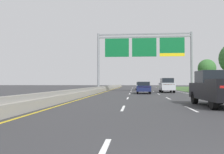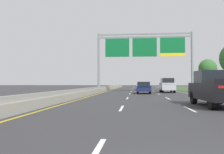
{
  "view_description": "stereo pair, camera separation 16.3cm",
  "coord_description": "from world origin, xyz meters",
  "views": [
    {
      "loc": [
        -1.19,
        -3.08,
        1.42
      ],
      "look_at": [
        -3.86,
        25.19,
        2.11
      ],
      "focal_mm": 38.8,
      "sensor_mm": 36.0,
      "label": 1
    },
    {
      "loc": [
        -1.03,
        -3.06,
        1.42
      ],
      "look_at": [
        -3.86,
        25.19,
        2.11
      ],
      "focal_mm": 38.8,
      "sensor_mm": 36.0,
      "label": 2
    }
  ],
  "objects": [
    {
      "name": "roadside_tree_far",
      "position": [
        13.38,
        47.45,
        4.4
      ],
      "size": [
        3.59,
        3.59,
        6.22
      ],
      "color": "#4C3823",
      "rests_on": "ground"
    },
    {
      "name": "car_navy_centre_lane_sedan",
      "position": [
        -0.03,
        29.37,
        0.82
      ],
      "size": [
        1.92,
        4.44,
        1.57
      ],
      "rotation": [
        0.0,
        0.0,
        1.55
      ],
      "color": "#161E47",
      "rests_on": "ground"
    },
    {
      "name": "car_silver_right_lane_suv",
      "position": [
        3.51,
        33.27,
        1.1
      ],
      "size": [
        1.92,
        4.71,
        2.11
      ],
      "rotation": [
        0.0,
        0.0,
        1.57
      ],
      "color": "#B2B5BA",
      "rests_on": "ground"
    },
    {
      "name": "car_white_centre_lane_sedan",
      "position": [
        -0.06,
        46.06,
        0.82
      ],
      "size": [
        1.92,
        4.44,
        1.57
      ],
      "rotation": [
        0.0,
        0.0,
        1.59
      ],
      "color": "silver",
      "rests_on": "ground"
    },
    {
      "name": "ground_plane",
      "position": [
        0.0,
        35.0,
        0.0
      ],
      "size": [
        220.0,
        220.0,
        0.0
      ],
      "primitive_type": "plane",
      "color": "#333335"
    },
    {
      "name": "overhead_sign_gantry",
      "position": [
        0.3,
        35.45,
        6.68
      ],
      "size": [
        15.06,
        0.42,
        9.43
      ],
      "color": "gray",
      "rests_on": "ground"
    },
    {
      "name": "pickup_truck_black",
      "position": [
        3.74,
        12.05,
        1.07
      ],
      "size": [
        2.14,
        5.45,
        2.2
      ],
      "rotation": [
        0.0,
        0.0,
        1.6
      ],
      "color": "black",
      "rests_on": "ground"
    },
    {
      "name": "lane_striping",
      "position": [
        0.0,
        34.54,
        0.0
      ],
      "size": [
        11.96,
        106.0,
        0.01
      ],
      "color": "white",
      "rests_on": "ground"
    },
    {
      "name": "median_barrier_concrete",
      "position": [
        -6.6,
        35.0,
        0.35
      ],
      "size": [
        0.6,
        110.0,
        0.85
      ],
      "color": "#99968E",
      "rests_on": "ground"
    }
  ]
}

